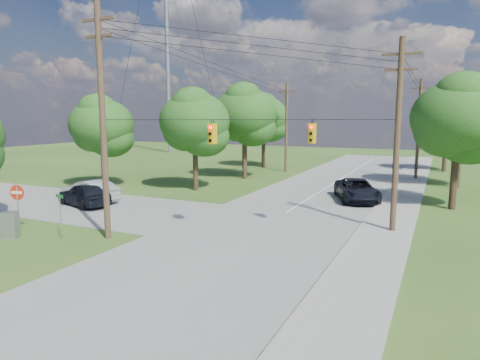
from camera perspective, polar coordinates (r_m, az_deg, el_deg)
The scene contains 23 objects.
ground at distance 20.84m, azimuth -8.40°, elevation -9.42°, with size 140.00×140.00×0.00m, color #2D4E1A.
main_road at distance 24.15m, azimuth 2.24°, elevation -6.78°, with size 10.00×100.00×0.03m, color gray.
sidewalk_east at distance 22.49m, azimuth 18.32°, elevation -8.26°, with size 2.60×100.00×0.12m, color gray.
pole_sw at distance 23.02m, azimuth -17.86°, elevation 7.72°, with size 2.00×0.32×12.00m.
pole_ne at distance 24.57m, azimuth 20.25°, elevation 5.86°, with size 2.00×0.32×10.50m.
pole_north_e at distance 46.52m, azimuth 22.70°, elevation 6.34°, with size 2.00×0.32×10.00m.
pole_north_w at distance 49.17m, azimuth 6.20°, elevation 7.03°, with size 2.00×0.32×10.00m.
power_lines at distance 29.72m, azimuth 6.52°, elevation 13.82°, with size 13.93×29.62×4.93m.
traffic_signals at distance 22.57m, azimuth 3.05°, elevation 6.25°, with size 4.91×3.27×1.05m.
radio_mast at distance 77.56m, azimuth -9.76°, elevation 20.43°, with size 0.70×0.70×45.00m, color gray.
tree_w_near at distance 36.79m, azimuth -6.05°, elevation 7.77°, with size 6.00×6.00×8.40m.
tree_w_mid at distance 43.40m, azimuth 0.64°, elevation 8.80°, with size 6.40×6.40×9.22m.
tree_w_far at distance 53.37m, azimuth 3.19°, elevation 8.39°, with size 6.00×6.00×8.73m.
tree_e_near at distance 32.46m, azimuth 27.12°, elevation 7.37°, with size 6.20×6.20×8.81m.
tree_e_mid at distance 42.48m, azimuth 27.48°, elevation 8.30°, with size 6.60×6.60×9.64m.
tree_e_far at distance 54.45m, azimuth 25.91°, elevation 7.21°, with size 5.80×5.80×8.32m.
tree_cross_n at distance 39.65m, azimuth -17.97°, elevation 6.99°, with size 5.60×5.60×7.91m.
car_cross_dark at distance 32.40m, azimuth -20.10°, elevation -1.81°, with size 1.96×4.86×1.66m, color black.
car_cross_silver at distance 33.67m, azimuth -19.42°, elevation -1.39°, with size 1.76×5.06×1.67m, color #B9BCC1.
car_main_north at distance 33.53m, azimuth 15.32°, elevation -1.28°, with size 2.70×5.86×1.63m, color black.
control_cabinet at distance 25.65m, azimuth -28.34°, elevation -5.30°, with size 0.79×0.57×1.42m, color gray.
do_not_enter_sign at distance 26.87m, azimuth -27.55°, elevation -2.10°, with size 0.85×0.26×2.61m.
street_name_sign at distance 24.26m, azimuth -22.85°, elevation -3.70°, with size 0.70×0.20×2.36m.
Camera 1 is at (11.08, -16.45, 6.40)m, focal length 32.00 mm.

